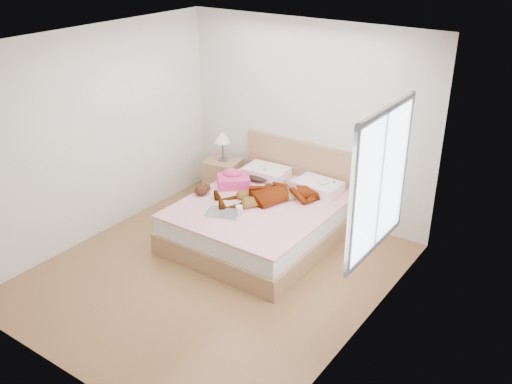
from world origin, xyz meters
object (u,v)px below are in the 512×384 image
towel (233,179)px  coffee_mug (239,210)px  bed (264,217)px  woman (280,190)px  plush_toy (202,190)px  nightstand (223,176)px  magazine (222,213)px  phone (265,167)px

towel → coffee_mug: (0.54, -0.60, -0.04)m
bed → towel: 0.69m
woman → plush_toy: bearing=-110.8°
coffee_mug → bed: bearing=83.4°
woman → nightstand: bearing=-159.9°
coffee_mug → magazine: bearing=-143.3°
woman → nightstand: size_ratio=1.61×
phone → magazine: size_ratio=0.18×
bed → towel: bearing=166.7°
phone → plush_toy: (-0.36, -0.87, -0.10)m
towel → magazine: towel is taller
phone → plush_toy: phone is taller
bed → towel: (-0.59, 0.14, 0.32)m
woman → phone: woman is taller
woman → towel: (-0.71, -0.02, -0.02)m
bed → plush_toy: size_ratio=8.23×
magazine → towel: bearing=118.0°
plush_toy → nightstand: nightstand is taller
woman → coffee_mug: (-0.17, -0.62, -0.06)m
woman → coffee_mug: woman is taller
towel → nightstand: 0.79m
towel → plush_toy: (-0.15, -0.45, -0.02)m
bed → towel: bed is taller
bed → woman: bearing=53.7°
woman → towel: size_ratio=3.12×
woman → magazine: woman is taller
bed → coffee_mug: size_ratio=16.18×
phone → bed: bed is taller
bed → nightstand: nightstand is taller
towel → phone: bearing=63.1°
magazine → plush_toy: plush_toy is taller
woman → coffee_mug: 0.64m
phone → magazine: bearing=-131.3°
coffee_mug → plush_toy: size_ratio=0.51×
towel → woman: bearing=1.8°
nightstand → magazine: bearing=-52.2°
phone → towel: bearing=-166.5°
bed → plush_toy: bed is taller
towel → nightstand: size_ratio=0.52×
woman → magazine: (-0.33, -0.74, -0.10)m
phone → coffee_mug: phone is taller
woman → nightstand: 1.39m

